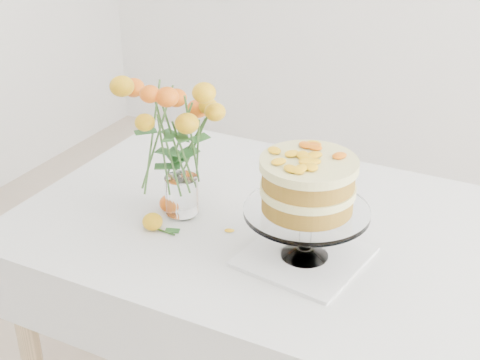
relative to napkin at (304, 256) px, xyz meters
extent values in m
cube|color=tan|center=(-0.10, 0.13, -0.03)|extent=(1.40, 0.90, 0.04)
cylinder|color=tan|center=(-0.72, -0.24, -0.41)|extent=(0.06, 0.06, 0.71)
cylinder|color=tan|center=(-0.72, 0.50, -0.41)|extent=(0.06, 0.06, 0.71)
cube|color=white|center=(-0.10, 0.13, -0.01)|extent=(1.42, 0.92, 0.01)
cube|color=white|center=(-0.10, 0.59, -0.11)|extent=(1.42, 0.01, 0.20)
cube|color=white|center=(-0.81, 0.13, -0.11)|extent=(0.01, 0.92, 0.20)
cube|color=white|center=(0.00, 0.00, 0.00)|extent=(0.31, 0.31, 0.01)
cylinder|color=white|center=(0.00, 0.00, 0.07)|extent=(0.03, 0.03, 0.10)
cylinder|color=white|center=(0.00, 0.00, 0.13)|extent=(0.30, 0.30, 0.01)
cylinder|color=olive|center=(0.00, 0.00, 0.16)|extent=(0.26, 0.26, 0.04)
cylinder|color=beige|center=(0.00, 0.00, 0.19)|extent=(0.27, 0.27, 0.02)
cylinder|color=olive|center=(0.00, 0.00, 0.22)|extent=(0.26, 0.26, 0.04)
cylinder|color=beige|center=(0.00, 0.00, 0.25)|extent=(0.27, 0.27, 0.02)
cylinder|color=white|center=(-0.37, 0.05, 0.00)|extent=(0.07, 0.07, 0.01)
cylinder|color=white|center=(-0.37, 0.05, 0.06)|extent=(0.09, 0.09, 0.10)
ellipsoid|color=#FFA116|center=(-0.40, -0.05, 0.02)|extent=(0.05, 0.05, 0.05)
cylinder|color=#355E25|center=(-0.37, -0.05, 0.00)|extent=(0.06, 0.01, 0.01)
ellipsoid|color=#CE5A0A|center=(-0.41, 0.05, 0.02)|extent=(0.06, 0.06, 0.05)
cylinder|color=#355E25|center=(-0.38, 0.04, 0.00)|extent=(0.07, 0.02, 0.01)
ellipsoid|color=#FFB510|center=(-0.22, 0.03, 0.00)|extent=(0.03, 0.02, 0.00)
ellipsoid|color=#FFB510|center=(-0.12, -0.01, 0.00)|extent=(0.03, 0.02, 0.00)
ellipsoid|color=#FFB510|center=(-0.08, -0.05, 0.00)|extent=(0.03, 0.02, 0.00)
ellipsoid|color=#FFB510|center=(-0.36, 0.08, 0.00)|extent=(0.03, 0.02, 0.00)
camera|label=1|loc=(0.47, -1.28, 0.90)|focal=50.00mm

